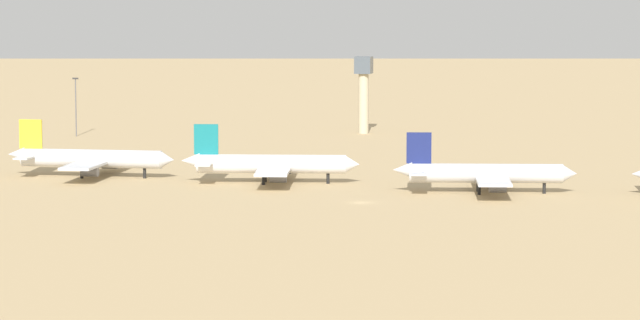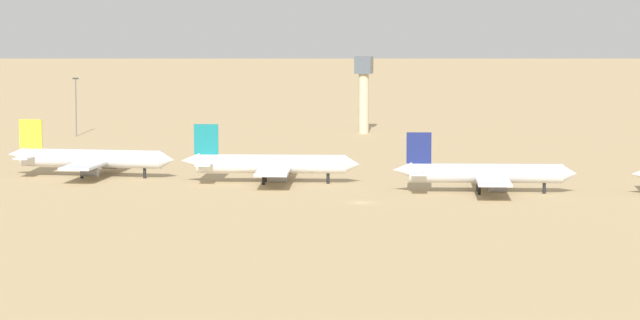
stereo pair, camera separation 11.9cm
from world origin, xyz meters
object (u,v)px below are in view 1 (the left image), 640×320
at_px(parked_jet_navy_3, 484,173).
at_px(parked_jet_yellow_1, 90,159).
at_px(control_tower, 364,87).
at_px(light_pole_west, 76,103).
at_px(parked_jet_teal_2, 270,164).

bearing_deg(parked_jet_navy_3, parked_jet_yellow_1, 165.01).
relative_size(parked_jet_yellow_1, parked_jet_navy_3, 1.02).
xyz_separation_m(parked_jet_navy_3, control_tower, (-54.44, 135.20, 10.19)).
bearing_deg(light_pole_west, control_tower, 18.62).
bearing_deg(parked_jet_teal_2, light_pole_west, 121.30).
bearing_deg(parked_jet_teal_2, parked_jet_navy_3, -17.22).
bearing_deg(parked_jet_teal_2, control_tower, 81.01).
relative_size(parked_jet_yellow_1, light_pole_west, 2.33).
bearing_deg(control_tower, parked_jet_yellow_1, -109.04).
height_order(parked_jet_yellow_1, light_pole_west, light_pole_west).
distance_m(parked_jet_navy_3, light_pole_west, 175.92).
relative_size(parked_jet_navy_3, light_pole_west, 2.28).
bearing_deg(parked_jet_navy_3, light_pole_west, 132.73).
height_order(parked_jet_teal_2, control_tower, control_tower).
xyz_separation_m(parked_jet_yellow_1, parked_jet_navy_3, (98.15, -8.51, -0.08)).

